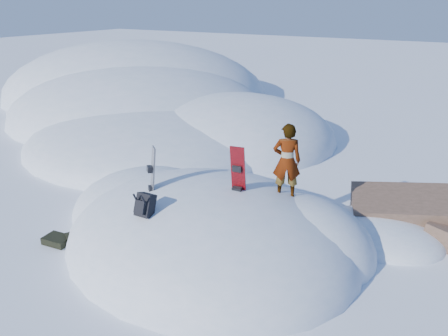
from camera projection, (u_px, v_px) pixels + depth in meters
The scene contains 9 objects.
ground at pixel (210, 244), 10.20m from camera, with size 120.00×120.00×0.00m, color white.
snow_mound at pixel (209, 238), 10.47m from camera, with size 8.00×6.00×3.00m.
snow_ridge at pixel (145, 108), 23.09m from camera, with size 21.50×18.50×6.40m.
rock_outcrop at pixel (402, 230), 10.81m from camera, with size 4.68×4.41×1.68m.
snowboard_red at pixel (238, 181), 9.47m from camera, with size 0.36×0.34×1.68m.
snowboard_dark at pixel (152, 181), 9.72m from camera, with size 0.35×0.34×1.60m.
backpack at pixel (145, 205), 8.77m from camera, with size 0.35×0.44×0.57m.
gear_pile at pixel (60, 239), 10.20m from camera, with size 0.81×0.62×0.22m.
person at pixel (287, 161), 9.52m from camera, with size 0.62×0.41×1.69m, color slate.
Camera 1 is at (4.84, -7.44, 5.33)m, focal length 35.00 mm.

